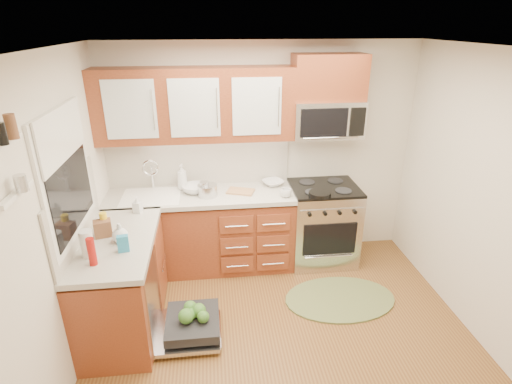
{
  "coord_description": "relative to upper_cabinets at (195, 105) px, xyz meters",
  "views": [
    {
      "loc": [
        -0.58,
        -2.62,
        2.68
      ],
      "look_at": [
        -0.17,
        0.85,
        1.17
      ],
      "focal_mm": 28.0,
      "sensor_mm": 36.0,
      "label": 1
    }
  ],
  "objects": [
    {
      "name": "floor",
      "position": [
        0.73,
        -1.57,
        -1.88
      ],
      "size": [
        3.5,
        3.5,
        0.0
      ],
      "primitive_type": "plane",
      "color": "brown",
      "rests_on": "ground"
    },
    {
      "name": "ceiling",
      "position": [
        0.73,
        -1.57,
        0.62
      ],
      "size": [
        3.5,
        3.5,
        0.0
      ],
      "primitive_type": "plane",
      "rotation": [
        3.14,
        0.0,
        0.0
      ],
      "color": "white",
      "rests_on": "ground"
    },
    {
      "name": "wall_back",
      "position": [
        0.73,
        0.18,
        -0.62
      ],
      "size": [
        3.5,
        0.04,
        2.5
      ],
      "primitive_type": "cube",
      "color": "beige",
      "rests_on": "ground"
    },
    {
      "name": "wall_left",
      "position": [
        -1.02,
        -1.57,
        -0.62
      ],
      "size": [
        0.04,
        3.5,
        2.5
      ],
      "primitive_type": "cube",
      "color": "beige",
      "rests_on": "ground"
    },
    {
      "name": "wall_right",
      "position": [
        2.48,
        -1.57,
        -0.62
      ],
      "size": [
        0.04,
        3.5,
        2.5
      ],
      "primitive_type": "cube",
      "color": "beige",
      "rests_on": "ground"
    },
    {
      "name": "base_cabinet_back",
      "position": [
        0.0,
        -0.12,
        -1.45
      ],
      "size": [
        2.05,
        0.6,
        0.85
      ],
      "primitive_type": "cube",
      "color": "maroon",
      "rests_on": "ground"
    },
    {
      "name": "base_cabinet_left",
      "position": [
        -0.72,
        -1.05,
        -1.45
      ],
      "size": [
        0.6,
        1.25,
        0.85
      ],
      "primitive_type": "cube",
      "color": "maroon",
      "rests_on": "ground"
    },
    {
      "name": "countertop_back",
      "position": [
        0.0,
        -0.14,
        -0.97
      ],
      "size": [
        2.07,
        0.64,
        0.05
      ],
      "primitive_type": "cube",
      "color": "beige",
      "rests_on": "base_cabinet_back"
    },
    {
      "name": "countertop_left",
      "position": [
        -0.71,
        -1.05,
        -0.97
      ],
      "size": [
        0.64,
        1.27,
        0.05
      ],
      "primitive_type": "cube",
      "color": "beige",
      "rests_on": "base_cabinet_left"
    },
    {
      "name": "backsplash_back",
      "position": [
        0.0,
        0.16,
        -0.67
      ],
      "size": [
        2.05,
        0.02,
        0.57
      ],
      "primitive_type": "cube",
      "color": "#B5ADA2",
      "rests_on": "ground"
    },
    {
      "name": "backsplash_left",
      "position": [
        -1.01,
        -1.05,
        -0.67
      ],
      "size": [
        0.02,
        1.25,
        0.57
      ],
      "primitive_type": "cube",
      "color": "#B5ADA2",
      "rests_on": "ground"
    },
    {
      "name": "upper_cabinets",
      "position": [
        0.0,
        0.0,
        0.0
      ],
      "size": [
        2.05,
        0.35,
        0.75
      ],
      "primitive_type": null,
      "color": "maroon",
      "rests_on": "ground"
    },
    {
      "name": "cabinet_over_mw",
      "position": [
        1.41,
        0.0,
        0.26
      ],
      "size": [
        0.76,
        0.35,
        0.47
      ],
      "primitive_type": "cube",
      "color": "maroon",
      "rests_on": "ground"
    },
    {
      "name": "range",
      "position": [
        1.41,
        -0.15,
        -1.4
      ],
      "size": [
        0.76,
        0.64,
        0.95
      ],
      "primitive_type": null,
      "color": "silver",
      "rests_on": "ground"
    },
    {
      "name": "microwave",
      "position": [
        1.41,
        -0.02,
        -0.18
      ],
      "size": [
        0.76,
        0.38,
        0.4
      ],
      "primitive_type": null,
      "color": "silver",
      "rests_on": "ground"
    },
    {
      "name": "sink",
      "position": [
        -0.52,
        -0.16,
        -1.07
      ],
      "size": [
        0.62,
        0.5,
        0.26
      ],
      "primitive_type": null,
      "color": "white",
      "rests_on": "ground"
    },
    {
      "name": "dishwasher",
      "position": [
        -0.13,
        -1.27,
        -1.77
      ],
      "size": [
        0.7,
        0.6,
        0.2
      ],
      "primitive_type": null,
      "color": "silver",
      "rests_on": "ground"
    },
    {
      "name": "window",
      "position": [
        -1.01,
        -1.07,
        -0.32
      ],
      "size": [
        0.03,
        1.05,
        1.05
      ],
      "primitive_type": null,
      "color": "white",
      "rests_on": "ground"
    },
    {
      "name": "window_blind",
      "position": [
        -0.98,
        -1.07,
        0.0
      ],
      "size": [
        0.02,
        0.96,
        0.4
      ],
      "primitive_type": "cube",
      "color": "white",
      "rests_on": "ground"
    },
    {
      "name": "shelf_upper",
      "position": [
        -0.99,
        -1.92,
        0.17
      ],
      "size": [
        0.04,
        0.4,
        0.03
      ],
      "primitive_type": "cube",
      "color": "white",
      "rests_on": "ground"
    },
    {
      "name": "shelf_lower",
      "position": [
        -0.99,
        -1.92,
        -0.12
      ],
      "size": [
        0.04,
        0.4,
        0.03
      ],
      "primitive_type": "cube",
      "color": "white",
      "rests_on": "ground"
    },
    {
      "name": "rug",
      "position": [
        1.41,
        -0.95,
        -1.86
      ],
      "size": [
        1.32,
        1.05,
        0.02
      ],
      "primitive_type": null,
      "rotation": [
        0.0,
        0.0,
        -0.3
      ],
      "color": "olive",
      "rests_on": "ground"
    },
    {
      "name": "skillet",
      "position": [
        1.28,
        -0.4,
        -0.9
      ],
      "size": [
        0.3,
        0.3,
        0.04
      ],
      "primitive_type": "cylinder",
      "rotation": [
        0.0,
        0.0,
        -0.36
      ],
      "color": "black",
      "rests_on": "range"
    },
    {
      "name": "stock_pot",
      "position": [
        0.08,
        -0.2,
        -0.89
      ],
      "size": [
        0.21,
        0.21,
        0.13
      ],
      "primitive_type": "cylinder",
      "rotation": [
        0.0,
        0.0,
        0.01
      ],
      "color": "silver",
      "rests_on": "countertop_back"
    },
    {
      "name": "cutting_board",
      "position": [
        0.45,
        -0.14,
        -0.94
      ],
      "size": [
        0.34,
        0.27,
        0.02
      ],
      "primitive_type": "cube",
      "rotation": [
        0.0,
        0.0,
        -0.34
      ],
      "color": "#A6774C",
      "rests_on": "countertop_back"
    },
    {
      "name": "canister",
      "position": [
        0.05,
        -0.2,
        -0.87
      ],
      "size": [
        0.11,
        0.11,
        0.16
      ],
      "primitive_type": "cylinder",
      "rotation": [
        0.0,
        0.0,
        -0.03
      ],
      "color": "silver",
      "rests_on": "countertop_back"
    },
    {
      "name": "paper_towel_roll",
      "position": [
        -0.88,
        -1.3,
        -0.84
      ],
      "size": [
        0.13,
        0.13,
        0.23
      ],
      "primitive_type": "cylinder",
      "rotation": [
        0.0,
        0.0,
        0.25
      ],
      "color": "white",
      "rests_on": "countertop_left"
    },
    {
      "name": "mustard_bottle",
      "position": [
        -0.83,
        -0.93,
        -0.85
      ],
      "size": [
        0.07,
        0.07,
        0.2
      ],
      "primitive_type": "cylinder",
      "rotation": [
        0.0,
        0.0,
        0.04
      ],
      "color": "yellow",
      "rests_on": "countertop_left"
    },
    {
      "name": "red_bottle",
      "position": [
        -0.81,
        -1.43,
        -0.83
      ],
      "size": [
        0.08,
        0.08,
        0.23
      ],
      "primitive_type": "cylinder",
      "rotation": [
        0.0,
        0.0,
        -0.34
      ],
      "color": "#A3120D",
      "rests_on": "countertop_left"
    },
    {
      "name": "wooden_box",
      "position": [
        -0.83,
        -0.97,
        -0.88
      ],
      "size": [
        0.17,
        0.14,
        0.15
      ],
      "primitive_type": "cube",
      "rotation": [
        0.0,
        0.0,
        0.27
      ],
      "color": "brown",
      "rests_on": "countertop_left"
    },
    {
      "name": "blue_carton",
      "position": [
        -0.61,
        -1.26,
        -0.88
      ],
      "size": [
        0.1,
        0.07,
        0.14
      ],
      "primitive_type": "cube",
      "rotation": [
        0.0,
        0.0,
        0.16
      ],
      "color": "teal",
      "rests_on": "countertop_left"
    },
    {
      "name": "bowl_a",
      "position": [
        0.84,
        0.03,
        -0.92
      ],
      "size": [
        0.3,
        0.3,
        0.06
      ],
      "primitive_type": "imported",
      "rotation": [
        0.0,
        0.0,
        0.36
      ],
      "color": "#999999",
      "rests_on": "countertop_back"
    },
    {
      "name": "bowl_b",
      "position": [
        -0.06,
        -0.08,
        -0.91
      ],
      "size": [
        0.34,
        0.34,
        0.09
      ],
      "primitive_type": "imported",
      "rotation": [
        0.0,
        0.0,
        0.27
      ],
      "color": "#999999",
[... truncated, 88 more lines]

